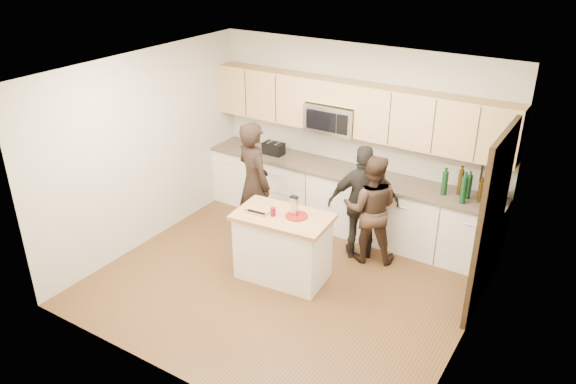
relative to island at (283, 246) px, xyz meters
The scene contains 21 objects.
floor 0.47m from the island, 50.27° to the right, with size 4.50×4.50×0.00m, color brown.
room_shell 1.28m from the island, 50.27° to the right, with size 4.52×4.02×2.71m.
back_cabinetry 1.59m from the island, 87.01° to the left, with size 4.50×0.66×0.94m.
upper_cabinetry 2.23m from the island, 86.16° to the left, with size 4.50×0.33×0.75m.
microwave 2.09m from the island, 97.61° to the left, with size 0.76×0.41×0.40m.
doorway 2.55m from the island, 19.08° to the left, with size 0.06×1.25×2.20m.
framed_picture 2.89m from the island, 42.82° to the left, with size 0.30×0.03×0.38m.
dish_towel 1.68m from the island, 121.74° to the left, with size 0.34×0.60×0.48m.
island is the anchor object (origin of this frame).
red_plate 0.49m from the island, 20.18° to the left, with size 0.28×0.28×0.02m, color maroon.
box_grater 0.61m from the island, 23.75° to the left, with size 0.10×0.07×0.25m.
drink_glass 0.51m from the island, 142.73° to the right, with size 0.07×0.07×0.11m, color maroon.
cutting_board 0.55m from the island, 162.78° to the right, with size 0.28×0.17×0.02m, color #AE7748.
tongs 0.57m from the island, 154.16° to the right, with size 0.24×0.03×0.02m, color black.
knife 0.62m from the island, 158.96° to the right, with size 0.17×0.02×0.01m, color silver.
toaster 2.04m from the island, 126.60° to the left, with size 0.32×0.19×0.19m.
bottle_cluster 2.50m from the island, 41.32° to the left, with size 0.59×0.35×0.43m.
orchid 2.82m from the island, 36.58° to the left, with size 0.30×0.24×0.55m, color #29662F.
woman_left 1.16m from the island, 144.43° to the left, with size 0.65×0.43×1.78m, color black.
woman_center 1.28m from the island, 53.10° to the left, with size 0.74×0.57×1.51m, color #34231A.
woman_right 1.24m from the island, 57.92° to the left, with size 0.94×0.39×1.61m, color black.
Camera 1 is at (3.23, -5.07, 4.15)m, focal length 35.00 mm.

